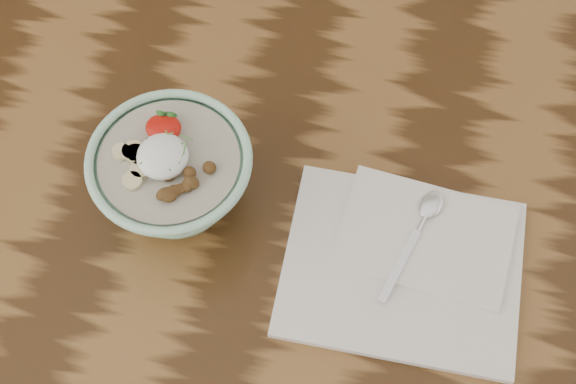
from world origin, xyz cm
name	(u,v)px	position (x,y,z in cm)	size (l,w,h in cm)	color
table	(255,255)	(0.00, 0.00, 65.70)	(160.00, 90.00, 75.00)	#38210E
breakfast_bowl	(173,176)	(-9.75, 1.39, 81.52)	(19.17, 19.17, 13.09)	#A2DAB7
napkin	(407,261)	(19.21, -1.13, 75.72)	(28.19, 23.63, 1.72)	white
spoon	(423,220)	(20.31, 4.11, 77.07)	(6.43, 16.04, 0.85)	silver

